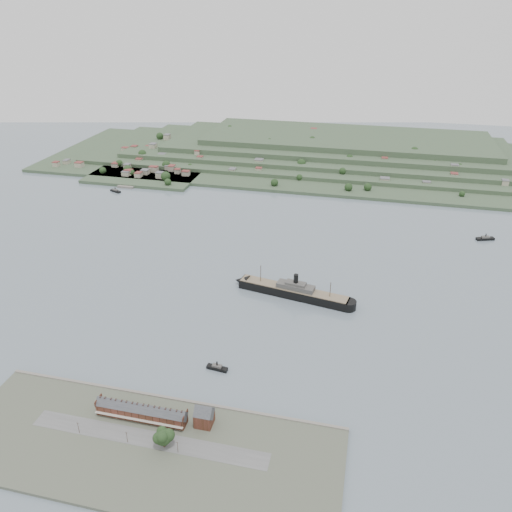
% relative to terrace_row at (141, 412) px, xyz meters
% --- Properties ---
extents(ground, '(1400.00, 1400.00, 0.00)m').
position_rel_terrace_row_xyz_m(ground, '(10.00, 168.02, -6.84)').
color(ground, slate).
rests_on(ground, ground).
extents(near_shore, '(220.00, 80.00, 2.60)m').
position_rel_terrace_row_xyz_m(near_shore, '(10.00, -18.73, -5.83)').
color(near_shore, '#4C5142').
rests_on(near_shore, ground).
extents(terrace_row, '(55.60, 9.80, 11.07)m').
position_rel_terrace_row_xyz_m(terrace_row, '(0.00, 0.00, 0.00)').
color(terrace_row, '#472719').
rests_on(terrace_row, ground).
extents(gabled_building, '(10.40, 10.18, 14.09)m').
position_rel_terrace_row_xyz_m(gabled_building, '(37.50, 4.02, 1.34)').
color(gabled_building, '#472719').
rests_on(gabled_building, ground).
extents(far_peninsula, '(760.00, 309.00, 30.00)m').
position_rel_terrace_row_xyz_m(far_peninsula, '(37.91, 561.12, 5.04)').
color(far_peninsula, '#334A31').
rests_on(far_peninsula, ground).
extents(steamship, '(106.69, 30.44, 25.74)m').
position_rel_terrace_row_xyz_m(steamship, '(61.54, 157.62, -2.09)').
color(steamship, black).
rests_on(steamship, ground).
extents(tugboat, '(14.91, 5.44, 6.56)m').
position_rel_terrace_row_xyz_m(tugboat, '(29.67, 53.75, -5.24)').
color(tugboat, black).
rests_on(tugboat, ground).
extents(ferry_west, '(16.64, 10.37, 6.06)m').
position_rel_terrace_row_xyz_m(ferry_west, '(-200.89, 354.38, -5.38)').
color(ferry_west, black).
rests_on(ferry_west, ground).
extents(ferry_east, '(19.17, 11.10, 6.94)m').
position_rel_terrace_row_xyz_m(ferry_east, '(239.57, 311.48, -5.17)').
color(ferry_east, black).
rests_on(ferry_east, ground).
extents(fig_tree, '(11.58, 10.03, 12.93)m').
position_rel_terrace_row_xyz_m(fig_tree, '(21.37, -17.27, 3.05)').
color(fig_tree, '#3D2B1C').
rests_on(fig_tree, ground).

